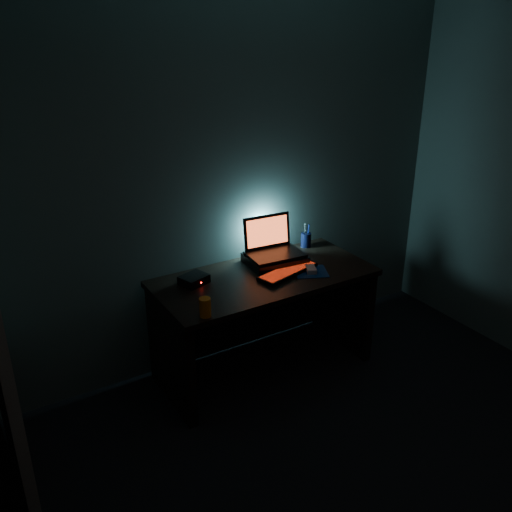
% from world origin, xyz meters
% --- Properties ---
extents(room, '(3.50, 4.00, 2.50)m').
position_xyz_m(room, '(0.00, 0.00, 1.25)').
color(room, black).
rests_on(room, ground).
extents(desk, '(1.50, 0.70, 0.75)m').
position_xyz_m(desk, '(0.00, 1.67, 0.49)').
color(desk, black).
rests_on(desk, ground).
extents(riser, '(0.43, 0.34, 0.06)m').
position_xyz_m(riser, '(0.17, 1.75, 0.78)').
color(riser, black).
rests_on(riser, desk).
extents(laptop, '(0.40, 0.32, 0.26)m').
position_xyz_m(laptop, '(0.18, 1.80, 0.87)').
color(laptop, black).
rests_on(laptop, riser).
extents(keyboard, '(0.48, 0.26, 0.03)m').
position_xyz_m(keyboard, '(0.15, 1.56, 0.76)').
color(keyboard, black).
rests_on(keyboard, desk).
extents(mousepad, '(0.28, 0.27, 0.00)m').
position_xyz_m(mousepad, '(0.30, 1.50, 0.75)').
color(mousepad, navy).
rests_on(mousepad, desk).
extents(mouse, '(0.10, 0.12, 0.03)m').
position_xyz_m(mouse, '(0.30, 1.50, 0.77)').
color(mouse, '#98989E').
rests_on(mouse, mousepad).
extents(pen_cup, '(0.10, 0.10, 0.11)m').
position_xyz_m(pen_cup, '(0.54, 1.89, 0.80)').
color(pen_cup, black).
rests_on(pen_cup, desk).
extents(juice_glass, '(0.08, 0.08, 0.12)m').
position_xyz_m(juice_glass, '(-0.59, 1.33, 0.81)').
color(juice_glass, orange).
rests_on(juice_glass, desk).
extents(router, '(0.21, 0.18, 0.06)m').
position_xyz_m(router, '(-0.46, 1.76, 0.78)').
color(router, black).
rests_on(router, desk).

